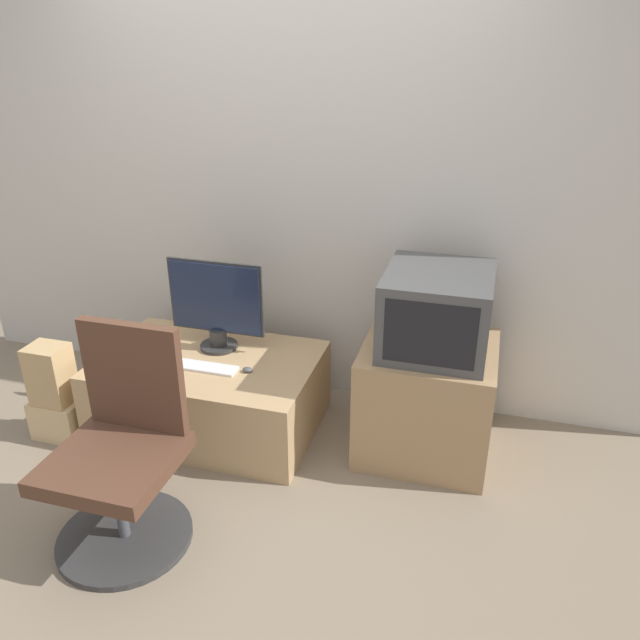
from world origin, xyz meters
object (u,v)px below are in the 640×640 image
(keyboard, at_px, (203,367))
(cardboard_box_lower, at_px, (60,418))
(main_monitor, at_px, (216,306))
(mouse, at_px, (247,370))
(office_chair, at_px, (122,459))
(crt_tv, at_px, (437,311))

(keyboard, xyz_separation_m, cardboard_box_lower, (-0.78, -0.22, -0.32))
(main_monitor, xyz_separation_m, mouse, (0.26, -0.22, -0.24))
(mouse, height_order, office_chair, office_chair)
(main_monitor, height_order, keyboard, main_monitor)
(keyboard, relative_size, mouse, 7.34)
(main_monitor, relative_size, office_chair, 0.57)
(main_monitor, xyz_separation_m, cardboard_box_lower, (-0.76, -0.47, -0.57))
(cardboard_box_lower, bearing_deg, keyboard, 15.83)
(cardboard_box_lower, bearing_deg, office_chair, -34.89)
(main_monitor, xyz_separation_m, crt_tv, (1.19, -0.02, 0.12))
(main_monitor, bearing_deg, office_chair, -89.79)
(keyboard, xyz_separation_m, office_chair, (-0.02, -0.76, -0.04))
(keyboard, bearing_deg, office_chair, -91.22)
(main_monitor, distance_m, cardboard_box_lower, 1.06)
(cardboard_box_lower, bearing_deg, mouse, 13.74)
(office_chair, bearing_deg, keyboard, 88.78)
(main_monitor, xyz_separation_m, office_chair, (0.00, -1.00, -0.29))
(keyboard, bearing_deg, cardboard_box_lower, -164.17)
(crt_tv, xyz_separation_m, cardboard_box_lower, (-1.95, -0.44, -0.69))
(main_monitor, distance_m, keyboard, 0.35)
(crt_tv, distance_m, cardboard_box_lower, 2.12)
(mouse, relative_size, office_chair, 0.05)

